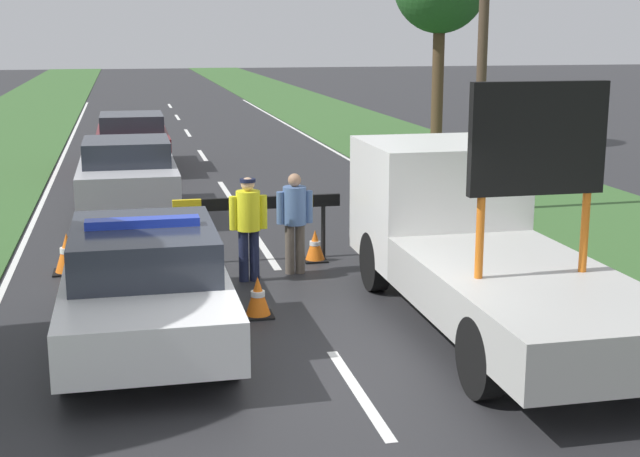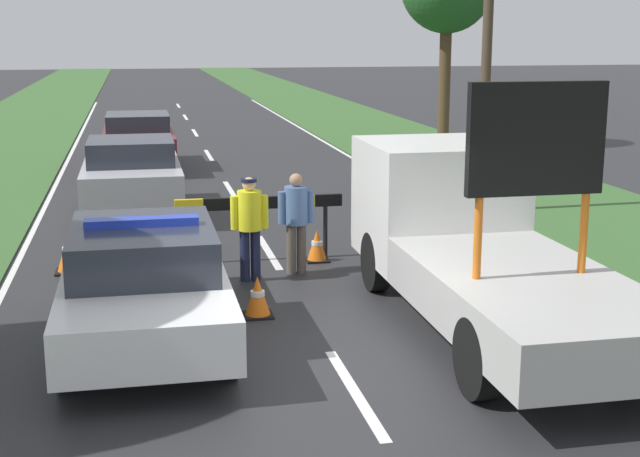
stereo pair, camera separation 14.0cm
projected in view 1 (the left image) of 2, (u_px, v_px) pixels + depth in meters
ground_plane at (340, 364)px, 9.93m from camera, size 160.00×160.00×0.00m
lane_markings at (222, 185)px, 21.44m from camera, size 8.19×52.74×0.01m
grass_verge_right at (388, 139)px, 30.36m from camera, size 4.79×120.00×0.03m
police_car at (145, 280)px, 10.65m from camera, size 1.89×4.85×1.50m
work_truck at (471, 237)px, 11.46m from camera, size 2.04×6.17×3.12m
road_barrier at (258, 208)px, 14.21m from camera, size 2.69×0.08×1.05m
police_officer at (248, 220)px, 13.03m from camera, size 0.56×0.36×1.56m
pedestrian_civilian at (295, 215)px, 13.46m from camera, size 0.55×0.35×1.55m
traffic_cone_near_police at (67, 253)px, 13.59m from camera, size 0.46×0.46×0.63m
traffic_cone_centre_front at (402, 228)px, 15.28m from camera, size 0.47×0.47×0.65m
traffic_cone_near_truck at (508, 254)px, 13.79m from camera, size 0.36×0.36×0.51m
traffic_cone_behind_barrier at (315, 246)px, 14.32m from camera, size 0.37×0.37×0.51m
traffic_cone_lane_edge at (258, 297)px, 11.53m from camera, size 0.39×0.39×0.54m
queued_car_sedan_silver at (128, 175)px, 17.83m from camera, size 1.89×4.00×1.54m
queued_car_wagon_maroon at (132, 140)px, 23.80m from camera, size 1.85×4.33×1.48m
utility_pole at (483, 38)px, 17.50m from camera, size 1.20×0.20×6.76m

